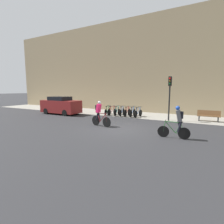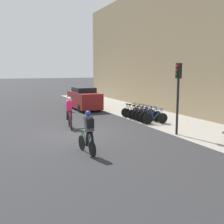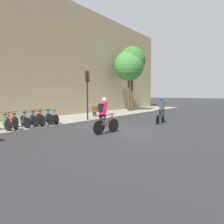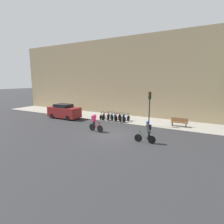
{
  "view_description": "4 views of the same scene",
  "coord_description": "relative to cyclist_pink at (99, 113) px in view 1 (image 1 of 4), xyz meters",
  "views": [
    {
      "loc": [
        5.09,
        -10.17,
        2.63
      ],
      "look_at": [
        -1.23,
        1.31,
        0.9
      ],
      "focal_mm": 28.0,
      "sensor_mm": 36.0,
      "label": 1
    },
    {
      "loc": [
        13.92,
        -3.98,
        3.32
      ],
      "look_at": [
        1.15,
        1.61,
        1.21
      ],
      "focal_mm": 45.0,
      "sensor_mm": 36.0,
      "label": 2
    },
    {
      "loc": [
        -10.0,
        -6.31,
        1.96
      ],
      "look_at": [
        0.63,
        1.29,
        0.88
      ],
      "focal_mm": 35.0,
      "sensor_mm": 36.0,
      "label": 3
    },
    {
      "loc": [
        7.56,
        -13.26,
        4.77
      ],
      "look_at": [
        -0.87,
        2.23,
        1.63
      ],
      "focal_mm": 28.0,
      "sensor_mm": 36.0,
      "label": 4
    }
  ],
  "objects": [
    {
      "name": "bench",
      "position": [
        6.84,
        5.86,
        -0.48
      ],
      "size": [
        1.7,
        0.44,
        0.89
      ],
      "color": "brown",
      "rests_on": "ground"
    },
    {
      "name": "building_facade",
      "position": [
        1.63,
        9.14,
        4.37
      ],
      "size": [
        44.0,
        0.6,
        10.62
      ],
      "primitive_type": "cube",
      "color": "#9E8966",
      "rests_on": "ground"
    },
    {
      "name": "parked_bike_4",
      "position": [
        -0.11,
        5.15,
        -0.54
      ],
      "size": [
        0.46,
        1.63,
        0.97
      ],
      "color": "black",
      "rests_on": "ground"
    },
    {
      "name": "kerb_strip",
      "position": [
        1.63,
        6.59,
        -0.94
      ],
      "size": [
        44.0,
        4.5,
        0.01
      ],
      "primitive_type": "cube",
      "color": "gray",
      "rests_on": "ground"
    },
    {
      "name": "cyclist_grey",
      "position": [
        5.38,
        -0.69,
        0.0
      ],
      "size": [
        1.68,
        0.47,
        1.75
      ],
      "color": "black",
      "rests_on": "ground"
    },
    {
      "name": "parked_bike_1",
      "position": [
        -1.79,
        5.15,
        -0.56
      ],
      "size": [
        0.46,
        1.65,
        0.94
      ],
      "color": "black",
      "rests_on": "ground"
    },
    {
      "name": "traffic_light_pole",
      "position": [
        3.91,
        4.59,
        1.58
      ],
      "size": [
        0.26,
        0.3,
        3.65
      ],
      "color": "black",
      "rests_on": "ground"
    },
    {
      "name": "parked_car",
      "position": [
        -6.87,
        3.13,
        -0.05
      ],
      "size": [
        4.3,
        1.84,
        1.85
      ],
      "color": "maroon",
      "rests_on": "ground"
    },
    {
      "name": "parked_bike_0",
      "position": [
        -2.34,
        5.15,
        -0.57
      ],
      "size": [
        0.46,
        1.58,
        0.94
      ],
      "color": "black",
      "rests_on": "ground"
    },
    {
      "name": "parked_bike_3",
      "position": [
        -0.67,
        5.15,
        -0.55
      ],
      "size": [
        0.46,
        1.66,
        0.96
      ],
      "color": "black",
      "rests_on": "ground"
    },
    {
      "name": "parked_bike_2",
      "position": [
        -1.23,
        5.15,
        -0.56
      ],
      "size": [
        0.46,
        1.68,
        0.95
      ],
      "color": "black",
      "rests_on": "ground"
    },
    {
      "name": "ground",
      "position": [
        1.63,
        -0.16,
        -0.95
      ],
      "size": [
        200.0,
        200.0,
        0.0
      ],
      "primitive_type": "plane",
      "color": "#2B2B2D"
    },
    {
      "name": "cyclist_pink",
      "position": [
        0.0,
        0.0,
        0.0
      ],
      "size": [
        1.71,
        0.52,
        1.79
      ],
      "color": "black",
      "rests_on": "ground"
    },
    {
      "name": "parked_bike_6",
      "position": [
        1.0,
        5.15,
        -0.55
      ],
      "size": [
        0.46,
        1.65,
        0.96
      ],
      "color": "black",
      "rests_on": "ground"
    },
    {
      "name": "parked_bike_5",
      "position": [
        0.45,
        5.15,
        -0.53
      ],
      "size": [
        0.46,
        1.72,
        0.98
      ],
      "color": "black",
      "rests_on": "ground"
    }
  ]
}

